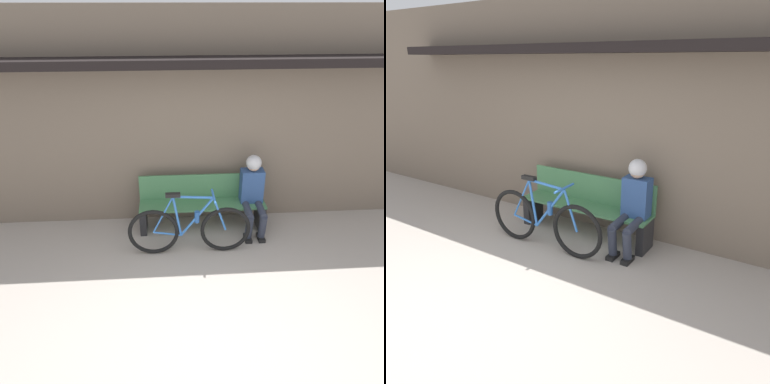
# 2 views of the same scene
# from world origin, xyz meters

# --- Properties ---
(ground_plane) EXTENTS (24.00, 24.00, 0.00)m
(ground_plane) POSITION_xyz_m (0.00, 0.00, 0.00)
(ground_plane) COLOR #ADA399
(storefront_wall) EXTENTS (12.00, 0.56, 3.20)m
(storefront_wall) POSITION_xyz_m (0.00, 2.52, 1.66)
(storefront_wall) COLOR #756656
(storefront_wall) RESTS_ON ground_plane
(park_bench_near) EXTENTS (1.93, 0.42, 0.84)m
(park_bench_near) POSITION_xyz_m (0.10, 2.17, 0.41)
(park_bench_near) COLOR #477F51
(park_bench_near) RESTS_ON ground_plane
(bicycle) EXTENTS (1.72, 0.40, 0.96)m
(bicycle) POSITION_xyz_m (-0.14, 1.50, 0.38)
(bicycle) COLOR black
(bicycle) RESTS_ON ground_plane
(person_seated) EXTENTS (0.34, 0.64, 1.21)m
(person_seated) POSITION_xyz_m (0.85, 2.05, 0.69)
(person_seated) COLOR #2D3342
(person_seated) RESTS_ON ground_plane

